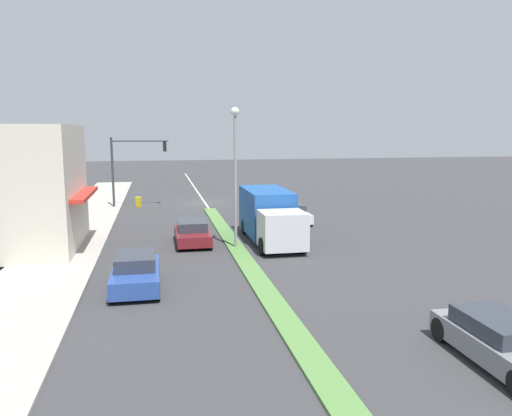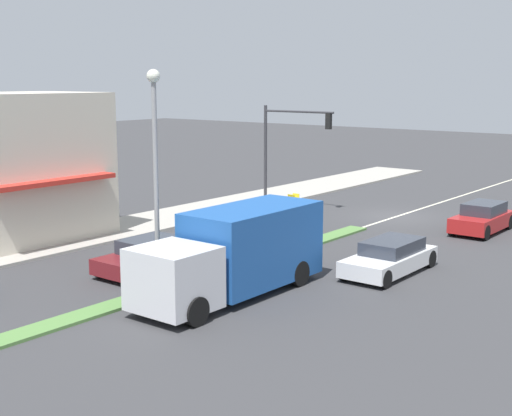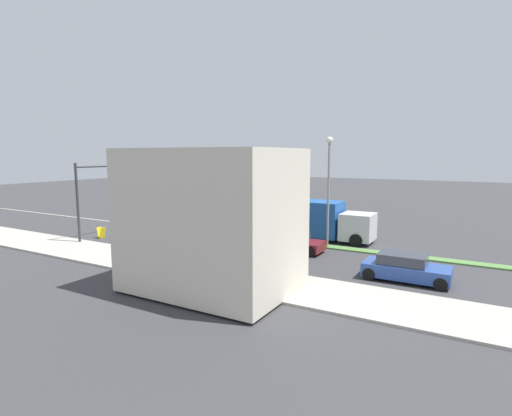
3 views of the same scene
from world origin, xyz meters
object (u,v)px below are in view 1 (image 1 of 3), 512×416
at_px(warning_aframe_sign, 138,202).
at_px(hatchback_red, 263,195).
at_px(pedestrian, 64,221).
at_px(coupe_blue, 136,272).
at_px(van_white, 291,213).
at_px(traffic_signal_main, 130,160).
at_px(delivery_truck, 270,216).
at_px(street_lamp, 235,159).
at_px(sedan_maroon, 192,233).
at_px(suv_grey, 501,341).

bearing_deg(warning_aframe_sign, hatchback_red, -177.65).
height_order(pedestrian, coupe_blue, pedestrian).
distance_m(pedestrian, van_white, 14.73).
xyz_separation_m(pedestrian, coupe_blue, (-4.51, 10.47, -0.35)).
xyz_separation_m(pedestrian, van_white, (-14.51, -2.49, -0.39)).
bearing_deg(traffic_signal_main, warning_aframe_sign, -172.67).
bearing_deg(van_white, delivery_truck, 63.41).
relative_size(delivery_truck, coupe_blue, 1.82).
bearing_deg(van_white, street_lamp, 54.75).
relative_size(traffic_signal_main, hatchback_red, 1.39).
bearing_deg(coupe_blue, street_lamp, -130.37).
bearing_deg(warning_aframe_sign, coupe_blue, 91.63).
distance_m(van_white, sedan_maroon, 9.05).
distance_m(street_lamp, pedestrian, 11.21).
bearing_deg(delivery_truck, suv_grey, 99.89).
bearing_deg(pedestrian, van_white, -170.27).
xyz_separation_m(hatchback_red, van_white, (0.00, 9.27, -0.06)).
bearing_deg(van_white, hatchback_red, -90.00).
xyz_separation_m(delivery_truck, coupe_blue, (7.20, 7.36, -0.82)).
bearing_deg(hatchback_red, pedestrian, 39.01).
height_order(coupe_blue, van_white, coupe_blue).
xyz_separation_m(street_lamp, van_white, (-5.00, -7.08, -4.17)).
relative_size(street_lamp, suv_grey, 1.71).
bearing_deg(street_lamp, hatchback_red, -107.01).
height_order(street_lamp, hatchback_red, street_lamp).
distance_m(coupe_blue, sedan_maroon, 7.99).
bearing_deg(warning_aframe_sign, delivery_truck, 118.46).
bearing_deg(street_lamp, delivery_truck, -146.04).
bearing_deg(delivery_truck, street_lamp, 33.96).
bearing_deg(suv_grey, delivery_truck, -80.11).
height_order(warning_aframe_sign, sedan_maroon, sedan_maroon).
xyz_separation_m(street_lamp, warning_aframe_sign, (5.62, -15.91, -4.35)).
height_order(delivery_truck, sedan_maroon, delivery_truck).
relative_size(traffic_signal_main, van_white, 1.24).
xyz_separation_m(hatchback_red, sedan_maroon, (7.20, 14.75, -0.05)).
height_order(pedestrian, sedan_maroon, pedestrian).
bearing_deg(traffic_signal_main, street_lamp, 111.14).
distance_m(delivery_truck, sedan_maroon, 4.48).
xyz_separation_m(pedestrian, suv_grey, (-14.51, 19.16, -0.38)).
bearing_deg(sedan_maroon, pedestrian, -22.23).
distance_m(suv_grey, coupe_blue, 13.25).
bearing_deg(traffic_signal_main, van_white, 141.76).
relative_size(street_lamp, hatchback_red, 1.82).
xyz_separation_m(warning_aframe_sign, sedan_maroon, (-3.42, 14.31, 0.20)).
bearing_deg(hatchback_red, delivery_truck, 79.33).
relative_size(warning_aframe_sign, hatchback_red, 0.21).
bearing_deg(traffic_signal_main, coupe_blue, 92.96).
bearing_deg(delivery_truck, van_white, -116.59).
relative_size(warning_aframe_sign, delivery_truck, 0.11).
bearing_deg(delivery_truck, warning_aframe_sign, -61.54).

